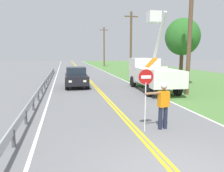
{
  "coord_description": "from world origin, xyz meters",
  "views": [
    {
      "loc": [
        -2.58,
        -4.49,
        2.92
      ],
      "look_at": [
        -0.18,
        6.57,
        1.2
      ],
      "focal_mm": 35.21,
      "sensor_mm": 36.0,
      "label": 1
    }
  ],
  "objects": [
    {
      "name": "edge_line_left",
      "position": [
        -3.6,
        20.0,
        0.01
      ],
      "size": [
        0.12,
        110.0,
        0.01
      ],
      "primitive_type": "cube",
      "color": "silver",
      "rests_on": "ground"
    },
    {
      "name": "oncoming_sedan_nearest",
      "position": [
        -1.61,
        14.5,
        0.83
      ],
      "size": [
        1.94,
        4.12,
        1.7
      ],
      "color": "black",
      "rests_on": "ground"
    },
    {
      "name": "roadside_tree_verge",
      "position": [
        7.58,
        13.32,
        4.27
      ],
      "size": [
        3.0,
        3.0,
        5.9
      ],
      "color": "brown",
      "rests_on": "ground"
    },
    {
      "name": "centerline_yellow_right",
      "position": [
        0.09,
        20.0,
        0.01
      ],
      "size": [
        0.11,
        110.0,
        0.01
      ],
      "primitive_type": "cube",
      "color": "yellow",
      "rests_on": "ground"
    },
    {
      "name": "utility_pole_mid",
      "position": [
        6.07,
        23.63,
        4.26
      ],
      "size": [
        1.8,
        0.28,
        8.15
      ],
      "color": "brown",
      "rests_on": "ground"
    },
    {
      "name": "utility_pole_far",
      "position": [
        5.91,
        42.68,
        4.34
      ],
      "size": [
        1.8,
        0.28,
        8.31
      ],
      "color": "brown",
      "rests_on": "ground"
    },
    {
      "name": "guardrail_left_shoulder",
      "position": [
        -4.2,
        15.07,
        0.52
      ],
      "size": [
        0.1,
        32.0,
        0.71
      ],
      "color": "#9EA0A3",
      "rests_on": "ground"
    },
    {
      "name": "utility_bucket_truck",
      "position": [
        4.11,
        11.67,
        1.43
      ],
      "size": [
        3.01,
        6.92,
        5.97
      ],
      "color": "white",
      "rests_on": "ground"
    },
    {
      "name": "grass_verge_right",
      "position": [
        11.6,
        20.0,
        0.0
      ],
      "size": [
        16.0,
        110.0,
        0.01
      ],
      "primitive_type": "cube",
      "color": "#517F3D",
      "rests_on": "ground"
    },
    {
      "name": "edge_line_right",
      "position": [
        3.6,
        20.0,
        0.01
      ],
      "size": [
        0.12,
        110.0,
        0.01
      ],
      "primitive_type": "cube",
      "color": "silver",
      "rests_on": "ground"
    },
    {
      "name": "flagger_worker",
      "position": [
        1.06,
        3.07,
        1.05
      ],
      "size": [
        1.08,
        0.3,
        1.83
      ],
      "color": "#1E2338",
      "rests_on": "ground"
    },
    {
      "name": "centerline_yellow_left",
      "position": [
        -0.09,
        20.0,
        0.01
      ],
      "size": [
        0.11,
        110.0,
        0.01
      ],
      "primitive_type": "cube",
      "color": "yellow",
      "rests_on": "ground"
    },
    {
      "name": "stop_sign_paddle",
      "position": [
        0.3,
        2.96,
        1.71
      ],
      "size": [
        0.56,
        0.04,
        2.33
      ],
      "color": "silver",
      "rests_on": "ground"
    },
    {
      "name": "utility_pole_near",
      "position": [
        5.84,
        9.33,
        4.51
      ],
      "size": [
        1.8,
        0.28,
        8.66
      ],
      "color": "brown",
      "rests_on": "ground"
    }
  ]
}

